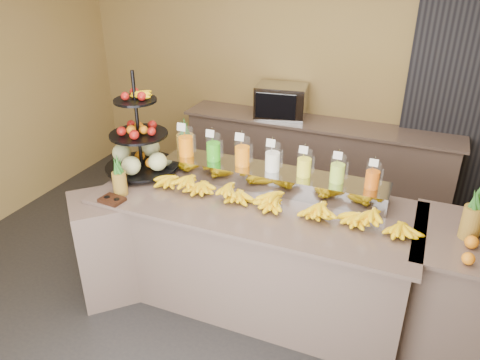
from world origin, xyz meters
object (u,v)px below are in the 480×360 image
Objects in this scene: oven_warmer at (281,101)px; pitcher_tray at (272,179)px; banana_heap at (273,197)px; condiment_caddy at (112,200)px; fruit_stand at (144,148)px.

pitcher_tray is at bearing -81.96° from oven_warmer.
banana_heap is 2.06m from oven_warmer.
oven_warmer is (0.58, 2.38, 0.17)m from condiment_caddy.
fruit_stand reaches higher than pitcher_tray.
fruit_stand is 1.58× the size of oven_warmer.
pitcher_tray is at bearing 111.51° from banana_heap.
fruit_stand is 1.93m from oven_warmer.
banana_heap reaches higher than pitcher_tray.
condiment_caddy is (-1.05, -0.71, -0.06)m from pitcher_tray.
banana_heap is at bearing -68.49° from pitcher_tray.
pitcher_tray is 1.74m from oven_warmer.
pitcher_tray is at bearing -6.98° from fruit_stand.
oven_warmer reaches higher than banana_heap.
fruit_stand reaches higher than condiment_caddy.
pitcher_tray reaches higher than condiment_caddy.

